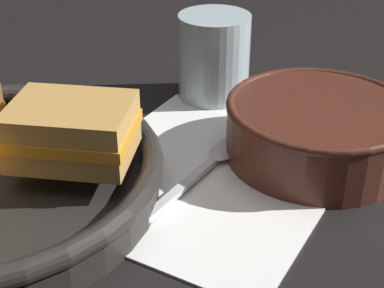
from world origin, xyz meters
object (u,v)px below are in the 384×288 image
soup_bowl (317,127)px  drinking_glass (214,57)px  spoon (215,158)px  sandwich_near_left (72,131)px

soup_bowl → drinking_glass: (0.05, 0.16, 0.02)m
soup_bowl → spoon: soup_bowl is taller
soup_bowl → sandwich_near_left: sandwich_near_left is taller
spoon → drinking_glass: bearing=31.4°
spoon → drinking_glass: (0.12, 0.09, 0.04)m
soup_bowl → sandwich_near_left: 0.22m
soup_bowl → sandwich_near_left: bearing=146.9°
soup_bowl → drinking_glass: bearing=73.7°
spoon → sandwich_near_left: sandwich_near_left is taller
soup_bowl → spoon: size_ratio=1.01×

